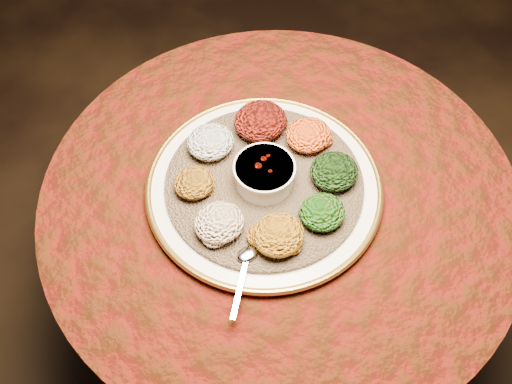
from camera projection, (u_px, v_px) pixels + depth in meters
table at (278, 235)px, 1.29m from camera, size 0.96×0.96×0.73m
platter at (264, 186)px, 1.13m from camera, size 0.59×0.59×0.02m
injera at (264, 183)px, 1.12m from camera, size 0.44×0.44×0.01m
stew_bowl at (264, 173)px, 1.09m from camera, size 0.12×0.12×0.05m
spoon at (246, 259)px, 1.01m from camera, size 0.11×0.11×0.01m
portion_ayib at (210, 142)px, 1.14m from camera, size 0.10×0.09×0.05m
portion_kitfo at (260, 121)px, 1.17m from camera, size 0.11×0.10×0.05m
portion_tikil at (308, 135)px, 1.15m from camera, size 0.09×0.09×0.04m
portion_gomen at (334, 171)px, 1.10m from camera, size 0.10×0.09×0.05m
portion_mixveg at (322, 212)px, 1.05m from camera, size 0.09×0.08×0.04m
portion_kik at (278, 235)px, 1.02m from camera, size 0.10×0.09×0.05m
portion_timatim at (219, 222)px, 1.04m from camera, size 0.09×0.09×0.04m
portion_shiro at (194, 183)px, 1.09m from camera, size 0.08×0.08×0.04m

